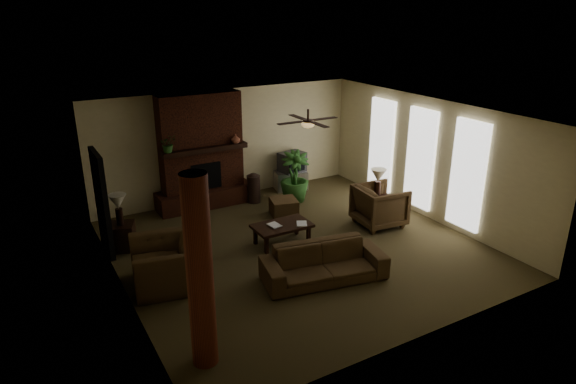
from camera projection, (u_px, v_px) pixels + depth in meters
room_shell at (298, 184)px, 9.95m from camera, size 7.00×7.00×7.00m
fireplace at (202, 161)px, 12.28m from camera, size 2.40×0.70×2.80m
windows at (420, 159)px, 11.74m from camera, size 0.08×3.65×2.35m
log_column at (200, 274)px, 6.63m from camera, size 0.36×0.36×2.80m
doorway at (102, 203)px, 9.93m from camera, size 0.10×1.00×2.10m
ceiling_fan at (308, 123)px, 9.99m from camera, size 1.35×1.35×0.37m
sofa at (324, 258)px, 9.09m from camera, size 2.33×1.08×0.88m
armchair_left at (164, 257)px, 8.87m from camera, size 1.04×1.40×1.11m
armchair_right at (380, 204)px, 11.35m from camera, size 1.02×1.08×1.02m
coffee_table at (282, 227)px, 10.50m from camera, size 1.20×0.70×0.43m
ottoman at (284, 207)px, 11.98m from camera, size 0.73×0.73×0.40m
tv_stand at (291, 180)px, 13.69m from camera, size 0.94×0.68×0.50m
tv at (292, 162)px, 13.52m from camera, size 0.73×0.63×0.52m
floor_vase at (254, 186)px, 12.71m from camera, size 0.34×0.34×0.77m
floor_plant at (295, 187)px, 12.82m from camera, size 1.06×1.45×0.73m
side_table_left at (122, 237)px, 10.29m from camera, size 0.65×0.65×0.55m
lamp_left at (118, 204)px, 10.03m from camera, size 0.46×0.46×0.65m
side_table_right at (376, 206)px, 11.85m from camera, size 0.59×0.59×0.55m
lamp_right at (378, 177)px, 11.56m from camera, size 0.44×0.44×0.65m
mantel_plant at (168, 145)px, 11.44m from camera, size 0.39×0.43×0.33m
mantel_vase at (236, 139)px, 12.21m from camera, size 0.27×0.27×0.22m
book_a at (270, 221)px, 10.31m from camera, size 0.22×0.05×0.29m
book_b at (297, 218)px, 10.44m from camera, size 0.20×0.12×0.29m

